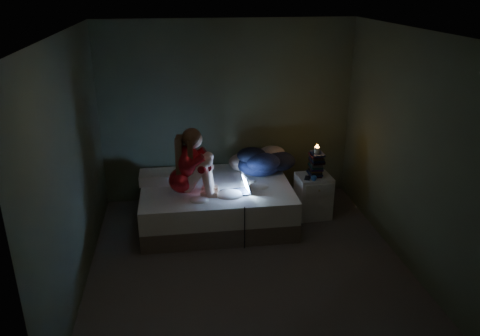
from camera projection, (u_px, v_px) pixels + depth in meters
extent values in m
cube|color=#4B4645|center=(248.00, 264.00, 5.43)|extent=(3.60, 3.80, 0.02)
cube|color=silver|center=(249.00, 31.00, 4.46)|extent=(3.60, 3.80, 0.02)
cube|color=#515D42|center=(228.00, 113.00, 6.70)|extent=(3.60, 0.02, 2.60)
cube|color=#515D42|center=(292.00, 257.00, 3.19)|extent=(3.60, 0.02, 2.60)
cube|color=#515D42|center=(71.00, 168.00, 4.71)|extent=(0.02, 3.80, 2.60)
cube|color=#515D42|center=(410.00, 151.00, 5.18)|extent=(0.02, 3.80, 2.60)
cube|color=silver|center=(158.00, 177.00, 6.27)|extent=(0.48, 0.34, 0.14)
cube|color=silver|center=(313.00, 196.00, 6.45)|extent=(0.47, 0.42, 0.60)
cylinder|color=beige|center=(317.00, 149.00, 6.20)|extent=(0.07, 0.07, 0.08)
cube|color=black|center=(307.00, 178.00, 6.26)|extent=(0.12, 0.16, 0.01)
sphere|color=#234F8E|center=(313.00, 178.00, 6.17)|extent=(0.08, 0.08, 0.08)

